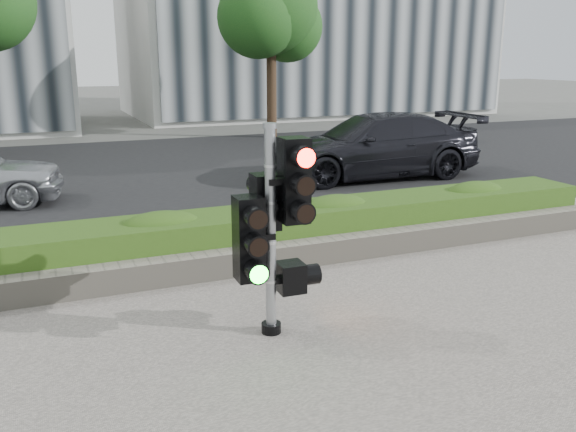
{
  "coord_description": "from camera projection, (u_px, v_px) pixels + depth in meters",
  "views": [
    {
      "loc": [
        -2.72,
        -5.62,
        2.91
      ],
      "look_at": [
        -0.11,
        0.6,
        1.14
      ],
      "focal_mm": 38.0,
      "sensor_mm": 36.0,
      "label": 1
    }
  ],
  "objects": [
    {
      "name": "curb",
      "position": [
        232.0,
        244.0,
        9.57
      ],
      "size": [
        60.0,
        0.25,
        0.12
      ],
      "primitive_type": "cube",
      "color": "gray",
      "rests_on": "ground"
    },
    {
      "name": "hedge",
      "position": [
        243.0,
        235.0,
        8.95
      ],
      "size": [
        12.0,
        1.0,
        0.68
      ],
      "primitive_type": "cube",
      "color": "#558127",
      "rests_on": "sidewalk"
    },
    {
      "name": "tree_right",
      "position": [
        270.0,
        11.0,
        21.56
      ],
      "size": [
        4.1,
        3.58,
        6.53
      ],
      "color": "black",
      "rests_on": "ground"
    },
    {
      "name": "car_dark",
      "position": [
        373.0,
        146.0,
        14.9
      ],
      "size": [
        5.45,
        2.44,
        1.55
      ],
      "primitive_type": "imported",
      "rotation": [
        0.0,
        0.0,
        -1.62
      ],
      "color": "black",
      "rests_on": "road"
    },
    {
      "name": "traffic_signal",
      "position": [
        272.0,
        220.0,
        6.29
      ],
      "size": [
        0.78,
        0.57,
        2.25
      ],
      "rotation": [
        0.0,
        0.0,
        -0.03
      ],
      "color": "black",
      "rests_on": "sidewalk"
    },
    {
      "name": "ground",
      "position": [
        318.0,
        327.0,
        6.77
      ],
      "size": [
        120.0,
        120.0,
        0.0
      ],
      "primitive_type": "plane",
      "color": "#51514C",
      "rests_on": "ground"
    },
    {
      "name": "stone_wall",
      "position": [
        259.0,
        259.0,
        8.42
      ],
      "size": [
        12.0,
        0.32,
        0.34
      ],
      "primitive_type": "cube",
      "color": "gray",
      "rests_on": "sidewalk"
    },
    {
      "name": "road",
      "position": [
        151.0,
        173.0,
        15.69
      ],
      "size": [
        60.0,
        13.0,
        0.02
      ],
      "primitive_type": "cube",
      "color": "black",
      "rests_on": "ground"
    }
  ]
}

